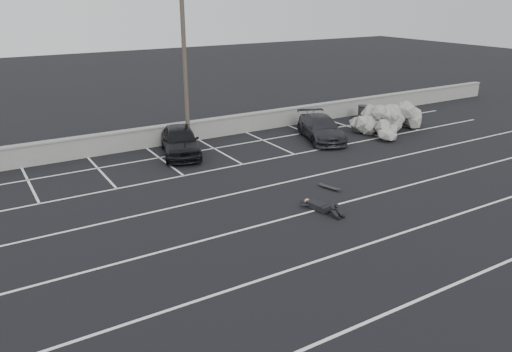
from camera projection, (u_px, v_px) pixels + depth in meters
ground at (356, 248)px, 15.81m from camera, size 120.00×120.00×0.00m
seawall at (180, 132)px, 26.85m from camera, size 50.00×0.45×1.06m
stall_lines at (277, 202)px, 19.31m from camera, size 36.00×20.05×0.01m
car_left at (180, 140)px, 24.70m from camera, size 2.93×4.63×1.47m
car_right at (321, 128)px, 27.29m from camera, size 3.21×4.78×1.29m
utility_pole at (185, 64)px, 24.98m from camera, size 1.12×0.22×8.41m
trash_bin at (362, 113)px, 31.50m from camera, size 0.79×0.79×0.95m
riprap_pile at (388, 122)px, 29.06m from camera, size 5.13×3.69×1.30m
person at (317, 203)px, 18.64m from camera, size 1.62×2.64×0.47m
skateboard at (330, 187)px, 20.54m from camera, size 0.43×0.84×0.10m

